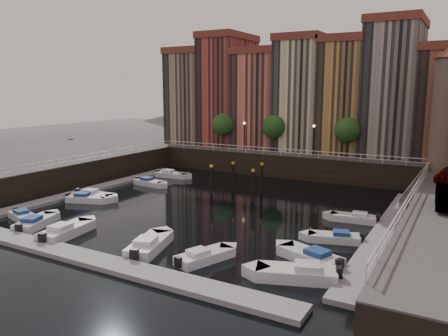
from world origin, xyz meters
The scene contains 27 objects.
ground centered at (0.00, 0.00, 0.00)m, with size 200.00×200.00×0.00m, color black.
quay_far centered at (0.00, 26.00, 1.50)m, with size 80.00×20.00×3.00m, color black.
quay_left centered at (-28.00, -2.00, 1.50)m, with size 20.00×36.00×3.00m, color black.
dock_left centered at (-16.20, -1.00, 0.17)m, with size 2.00×28.00×0.35m, color gray.
dock_right centered at (16.20, -1.00, 0.17)m, with size 2.00×28.00×0.35m, color gray.
dock_near centered at (0.00, -17.00, 0.17)m, with size 30.00×2.00×0.35m, color gray.
mountains centered at (1.72, 110.00, 7.92)m, with size 145.00×100.00×18.00m.
far_terrace centered at (3.31, 23.50, 10.95)m, with size 48.70×10.30×17.50m.
promenade_trees centered at (-1.33, 18.20, 6.58)m, with size 21.20×3.20×5.20m.
street_lamps centered at (-1.00, 17.20, 5.90)m, with size 10.36×0.36×4.18m.
railings centered at (0.00, 4.88, 3.79)m, with size 36.08×34.04×0.52m.
gangway centered at (17.10, 10.00, 1.92)m, with size 2.78×8.32×3.73m.
mooring_pilings centered at (-0.25, 4.85, 1.65)m, with size 5.42×4.42×3.78m.
boat_left_0 centered at (-12.97, -13.02, 0.32)m, with size 4.22×2.50×0.95m.
boat_left_1 centered at (-12.93, -5.60, 0.35)m, with size 4.58×2.97×1.03m.
boat_left_2 centered at (-13.13, -4.36, 0.37)m, with size 4.90×2.07×1.11m.
boat_left_3 centered at (-12.33, 3.99, 0.35)m, with size 4.56×2.12×1.03m.
boat_left_4 centered at (-12.96, 9.38, 0.36)m, with size 4.71×2.11×1.06m.
boat_right_0 centered at (13.00, -12.78, 0.41)m, with size 5.34×3.47×1.20m.
boat_right_1 centered at (12.80, -9.66, 0.38)m, with size 4.98×3.28×1.12m.
boat_right_2 centered at (13.12, -4.81, 0.32)m, with size 4.26×2.60×0.96m.
boat_right_3 centered at (13.18, 1.24, 0.33)m, with size 4.28×1.95×0.97m.
boat_near_0 centered at (-10.31, -13.75, 0.37)m, with size 3.05×4.89×1.10m.
boat_near_1 centered at (-6.12, -14.18, 0.41)m, with size 2.55×5.39×1.21m.
boat_near_2 centered at (1.75, -13.39, 0.41)m, with size 3.18×5.40×1.21m.
boat_near_3 centered at (6.33, -13.16, 0.35)m, with size 2.98×4.58×1.03m.
car_b centered at (20.52, -2.22, 3.79)m, with size 1.67×4.79×1.58m, color gray.
Camera 1 is at (21.49, -37.13, 11.63)m, focal length 35.00 mm.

